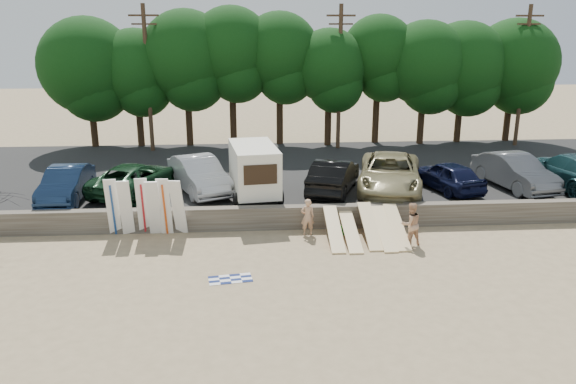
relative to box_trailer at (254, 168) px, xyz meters
name	(u,v)px	position (x,y,z in m)	size (l,w,h in m)	color
ground	(349,254)	(3.59, -5.41, -2.08)	(120.00, 120.00, 0.00)	tan
seawall	(338,216)	(3.59, -2.41, -1.58)	(44.00, 0.50, 1.00)	#6B6356
parking_lot	(317,175)	(3.59, 5.09, -1.73)	(44.00, 14.50, 0.70)	#282828
treeline	(302,61)	(3.33, 12.08, 4.12)	(34.11, 6.45, 8.99)	#382616
utility_poles	(340,75)	(5.59, 10.59, 3.35)	(25.80, 0.26, 9.00)	#473321
box_trailer	(254,168)	(0.00, 0.00, 0.00)	(2.63, 4.10, 2.47)	white
car_0	(66,184)	(-8.63, 0.16, -0.62)	(1.61, 4.63, 1.52)	#11213D
car_1	(135,178)	(-5.67, 1.04, -0.64)	(2.45, 5.31, 1.48)	black
car_2	(199,175)	(-2.65, 1.10, -0.54)	(1.78, 5.09, 1.68)	#A1A3A7
car_3	(334,176)	(3.82, 0.57, -0.57)	(1.71, 4.91, 1.62)	black
car_4	(390,173)	(6.58, 0.61, -0.51)	(2.89, 6.27, 1.74)	#93895D
car_5	(448,176)	(9.41, 0.48, -0.65)	(1.72, 4.27, 1.46)	black
car_6	(515,171)	(12.85, 0.67, -0.55)	(1.77, 5.07, 1.67)	#515356
car_7	(572,171)	(15.62, 0.40, -0.50)	(2.47, 6.08, 1.76)	#173A40
surfboard_upright_0	(113,207)	(-5.86, -2.89, -0.81)	(0.50, 0.06, 2.60)	white
surfboard_upright_1	(126,208)	(-5.31, -2.98, -0.83)	(0.50, 0.06, 2.60)	white
surfboard_upright_2	(143,206)	(-4.63, -2.85, -0.81)	(0.50, 0.06, 2.60)	white
surfboard_upright_3	(153,208)	(-4.18, -3.04, -0.84)	(0.50, 0.06, 2.60)	white
surfboard_upright_4	(165,207)	(-3.74, -2.96, -0.81)	(0.50, 0.06, 2.60)	white
surfboard_upright_5	(178,207)	(-3.18, -3.00, -0.83)	(0.50, 0.06, 2.60)	white
surfboard_low_0	(334,229)	(3.18, -4.02, -1.56)	(0.56, 3.00, 0.07)	#FFDDA0
surfboard_low_1	(350,231)	(3.86, -4.06, -1.67)	(0.56, 3.00, 0.07)	#FFDDA0
surfboard_low_2	(370,226)	(4.68, -3.90, -1.51)	(0.56, 3.00, 0.07)	#FFDDA0
surfboard_low_3	(384,228)	(5.23, -4.07, -1.58)	(0.56, 3.00, 0.07)	#FFDDA0
surfboard_low_4	(397,227)	(5.78, -3.99, -1.55)	(0.56, 3.00, 0.07)	#FFDDA0
beachgoer_a	(307,217)	(2.17, -3.25, -1.30)	(0.57, 0.38, 1.57)	tan
beachgoer_b	(411,224)	(6.17, -4.64, -1.21)	(0.85, 0.66, 1.75)	tan
cooler	(341,230)	(3.58, -3.28, -1.92)	(0.38, 0.30, 0.32)	#24852C
gear_bag	(371,228)	(4.94, -3.01, -1.97)	(0.30, 0.25, 0.22)	orange
beach_towel	(230,279)	(-0.94, -7.36, -2.08)	(1.50, 1.50, 0.00)	white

